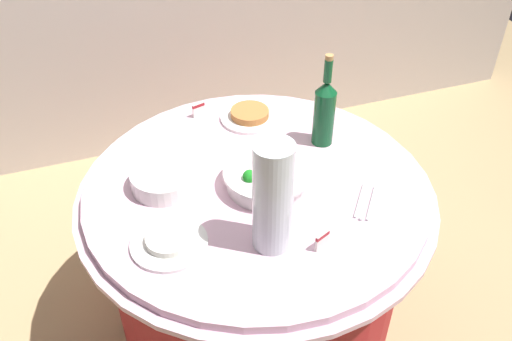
% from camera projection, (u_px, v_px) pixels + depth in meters
% --- Properties ---
extents(ground_plane, '(6.00, 6.00, 0.00)m').
position_uv_depth(ground_plane, '(256.00, 322.00, 2.21)').
color(ground_plane, tan).
extents(buffet_table, '(1.16, 1.16, 0.74)m').
position_uv_depth(buffet_table, '(256.00, 260.00, 1.98)').
color(buffet_table, maroon).
rests_on(buffet_table, ground_plane).
extents(broccoli_bowl, '(0.28, 0.28, 0.12)m').
position_uv_depth(broccoli_bowl, '(267.00, 175.00, 1.72)').
color(broccoli_bowl, white).
rests_on(broccoli_bowl, buffet_table).
extents(plate_stack, '(0.21, 0.21, 0.06)m').
position_uv_depth(plate_stack, '(164.00, 179.00, 1.72)').
color(plate_stack, white).
rests_on(plate_stack, buffet_table).
extents(wine_bottle, '(0.07, 0.07, 0.34)m').
position_uv_depth(wine_bottle, '(324.00, 111.00, 1.85)').
color(wine_bottle, '#0E4C25').
rests_on(wine_bottle, buffet_table).
extents(decorative_fruit_vase, '(0.11, 0.11, 0.34)m').
position_uv_depth(decorative_fruit_vase, '(273.00, 202.00, 1.45)').
color(decorative_fruit_vase, silver).
rests_on(decorative_fruit_vase, buffet_table).
extents(serving_tongs, '(0.13, 0.15, 0.01)m').
position_uv_depth(serving_tongs, '(365.00, 203.00, 1.67)').
color(serving_tongs, silver).
rests_on(serving_tongs, buffet_table).
extents(food_plate_peanuts, '(0.22, 0.22, 0.04)m').
position_uv_depth(food_plate_peanuts, '(250.00, 115.00, 2.03)').
color(food_plate_peanuts, white).
rests_on(food_plate_peanuts, buffet_table).
extents(food_plate_rice, '(0.22, 0.22, 0.03)m').
position_uv_depth(food_plate_rice, '(169.00, 241.00, 1.53)').
color(food_plate_rice, white).
rests_on(food_plate_rice, buffet_table).
extents(label_placard_front, '(0.05, 0.02, 0.05)m').
position_uv_depth(label_placard_front, '(274.00, 139.00, 1.89)').
color(label_placard_front, white).
rests_on(label_placard_front, buffet_table).
extents(label_placard_mid, '(0.05, 0.03, 0.05)m').
position_uv_depth(label_placard_mid, '(322.00, 239.00, 1.51)').
color(label_placard_mid, white).
rests_on(label_placard_mid, buffet_table).
extents(label_placard_rear, '(0.05, 0.02, 0.05)m').
position_uv_depth(label_placard_rear, '(198.00, 109.00, 2.04)').
color(label_placard_rear, white).
rests_on(label_placard_rear, buffet_table).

